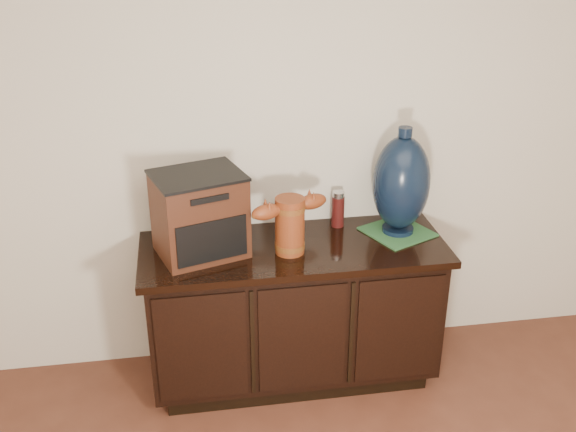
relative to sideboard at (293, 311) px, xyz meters
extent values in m
plane|color=beige|center=(0.00, 0.27, 0.91)|extent=(4.50, 0.00, 4.50)
cube|color=black|center=(0.00, 0.00, -0.35)|extent=(1.29, 0.45, 0.08)
cube|color=black|center=(0.00, 0.00, 0.01)|extent=(1.40, 0.50, 0.64)
cube|color=black|center=(0.00, 0.00, 0.35)|extent=(1.46, 0.56, 0.03)
cube|color=black|center=(-0.47, -0.25, 0.01)|extent=(0.41, 0.01, 0.56)
cube|color=black|center=(0.00, -0.25, 0.01)|extent=(0.41, 0.01, 0.56)
cube|color=black|center=(0.47, -0.25, 0.01)|extent=(0.41, 0.01, 0.56)
cylinder|color=brown|center=(-0.03, -0.05, 0.51)|extent=(0.17, 0.17, 0.27)
cylinder|color=#431F0C|center=(-0.03, -0.05, 0.40)|extent=(0.18, 0.18, 0.03)
cylinder|color=#431F0C|center=(-0.03, -0.05, 0.60)|extent=(0.18, 0.18, 0.03)
ellipsoid|color=brown|center=(-0.14, -0.09, 0.60)|extent=(0.16, 0.11, 0.07)
ellipsoid|color=brown|center=(0.08, -0.01, 0.60)|extent=(0.16, 0.11, 0.07)
cube|color=#3B1B0E|center=(-0.44, 0.01, 0.56)|extent=(0.45, 0.40, 0.38)
cube|color=black|center=(-0.39, -0.14, 0.50)|extent=(0.31, 0.10, 0.20)
cube|color=black|center=(-0.44, 0.01, 0.76)|extent=(0.47, 0.42, 0.01)
cube|color=#2A5F30|center=(0.53, 0.06, 0.37)|extent=(0.38, 0.38, 0.01)
cylinder|color=black|center=(0.53, 0.06, 0.39)|extent=(0.15, 0.15, 0.02)
ellipsoid|color=black|center=(0.53, 0.06, 0.63)|extent=(0.36, 0.36, 0.47)
cylinder|color=black|center=(0.53, 0.06, 0.89)|extent=(0.07, 0.07, 0.04)
cylinder|color=#5D1210|center=(0.26, 0.18, 0.45)|extent=(0.06, 0.06, 0.16)
cylinder|color=silver|center=(0.26, 0.18, 0.54)|extent=(0.06, 0.06, 0.03)
camera|label=1|loc=(-0.48, -2.79, 1.87)|focal=42.00mm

